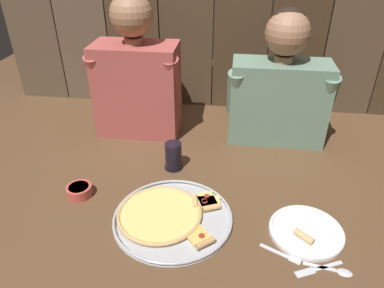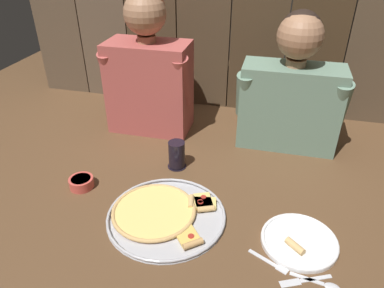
{
  "view_description": "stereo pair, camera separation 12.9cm",
  "coord_description": "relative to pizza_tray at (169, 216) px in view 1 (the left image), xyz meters",
  "views": [
    {
      "loc": [
        0.12,
        -0.99,
        0.86
      ],
      "look_at": [
        -0.02,
        0.1,
        0.18
      ],
      "focal_mm": 33.56,
      "sensor_mm": 36.0,
      "label": 1
    },
    {
      "loc": [
        0.25,
        -0.97,
        0.86
      ],
      "look_at": [
        -0.02,
        0.1,
        0.18
      ],
      "focal_mm": 33.56,
      "sensor_mm": 36.0,
      "label": 2
    }
  ],
  "objects": [
    {
      "name": "table_spoon",
      "position": [
        0.52,
        -0.16,
        -0.01
      ],
      "size": [
        0.14,
        0.04,
        0.01
      ],
      "color": "silver",
      "rests_on": "ground"
    },
    {
      "name": "drinking_glass",
      "position": [
        -0.03,
        0.3,
        0.05
      ],
      "size": [
        0.08,
        0.08,
        0.12
      ],
      "color": "black",
      "rests_on": "ground"
    },
    {
      "name": "dipping_bowl",
      "position": [
        -0.35,
        0.08,
        0.01
      ],
      "size": [
        0.09,
        0.09,
        0.04
      ],
      "color": "#CC4C42",
      "rests_on": "ground"
    },
    {
      "name": "ground_plane",
      "position": [
        0.07,
        0.1,
        -0.01
      ],
      "size": [
        3.2,
        3.2,
        0.0
      ],
      "primitive_type": "plane",
      "color": "brown"
    },
    {
      "name": "table_fork",
      "position": [
        0.37,
        -0.11,
        -0.01
      ],
      "size": [
        0.12,
        0.07,
        0.01
      ],
      "color": "silver",
      "rests_on": "ground"
    },
    {
      "name": "pizza_tray",
      "position": [
        0.0,
        0.0,
        0.0
      ],
      "size": [
        0.41,
        0.41,
        0.03
      ],
      "color": "#B2B2B7",
      "rests_on": "ground"
    },
    {
      "name": "diner_left",
      "position": [
        -0.25,
        0.59,
        0.28
      ],
      "size": [
        0.41,
        0.21,
        0.64
      ],
      "color": "#AD4C47",
      "rests_on": "ground"
    },
    {
      "name": "table_knife",
      "position": [
        0.47,
        -0.15,
        -0.01
      ],
      "size": [
        0.15,
        0.08,
        0.01
      ],
      "color": "silver",
      "rests_on": "ground"
    },
    {
      "name": "dinner_plate",
      "position": [
        0.45,
        -0.01,
        -0.0
      ],
      "size": [
        0.24,
        0.24,
        0.03
      ],
      "color": "white",
      "rests_on": "ground"
    },
    {
      "name": "diner_right",
      "position": [
        0.39,
        0.59,
        0.26
      ],
      "size": [
        0.46,
        0.2,
        0.58
      ],
      "color": "slate",
      "rests_on": "ground"
    }
  ]
}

